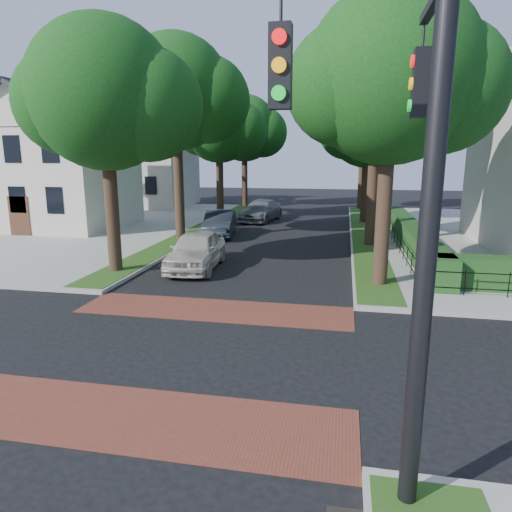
{
  "coord_description": "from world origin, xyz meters",
  "views": [
    {
      "loc": [
        4.04,
        -10.56,
        4.98
      ],
      "look_at": [
        1.14,
        4.47,
        1.6
      ],
      "focal_mm": 32.0,
      "sensor_mm": 36.0,
      "label": 1
    }
  ],
  "objects_px": {
    "traffic_signal": "(413,178)",
    "parked_car_middle": "(220,223)",
    "parked_car_rear": "(261,210)",
    "parked_car_front": "(196,250)"
  },
  "relations": [
    {
      "from": "traffic_signal",
      "to": "parked_car_front",
      "type": "distance_m",
      "value": 15.33
    },
    {
      "from": "parked_car_front",
      "to": "parked_car_rear",
      "type": "distance_m",
      "value": 15.7
    },
    {
      "from": "traffic_signal",
      "to": "parked_car_middle",
      "type": "bearing_deg",
      "value": 111.68
    },
    {
      "from": "parked_car_front",
      "to": "parked_car_middle",
      "type": "distance_m",
      "value": 8.49
    },
    {
      "from": "parked_car_front",
      "to": "parked_car_middle",
      "type": "relative_size",
      "value": 1.02
    },
    {
      "from": "parked_car_front",
      "to": "parked_car_middle",
      "type": "xyz_separation_m",
      "value": [
        -1.23,
        8.4,
        -0.04
      ]
    },
    {
      "from": "parked_car_middle",
      "to": "parked_car_rear",
      "type": "xyz_separation_m",
      "value": [
        1.3,
        7.3,
        -0.01
      ]
    },
    {
      "from": "traffic_signal",
      "to": "parked_car_middle",
      "type": "xyz_separation_m",
      "value": [
        -8.49,
        21.34,
        -3.9
      ]
    },
    {
      "from": "parked_car_rear",
      "to": "traffic_signal",
      "type": "bearing_deg",
      "value": -66.41
    },
    {
      "from": "traffic_signal",
      "to": "parked_car_rear",
      "type": "height_order",
      "value": "traffic_signal"
    }
  ]
}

